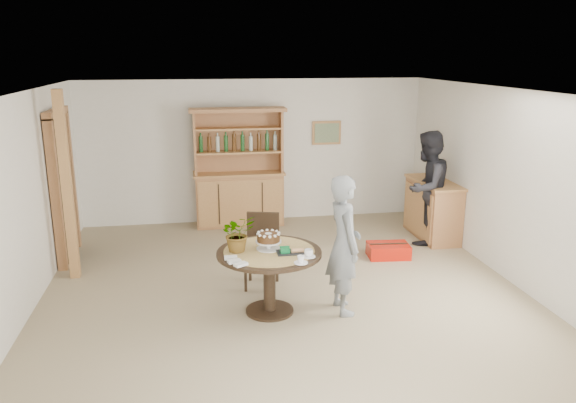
{
  "coord_description": "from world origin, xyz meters",
  "views": [
    {
      "loc": [
        -1.06,
        -6.25,
        2.94
      ],
      "look_at": [
        0.13,
        0.73,
        1.05
      ],
      "focal_mm": 35.0,
      "sensor_mm": 36.0,
      "label": 1
    }
  ],
  "objects_px": {
    "red_suitcase": "(388,250)",
    "sideboard": "(433,209)",
    "hutch": "(239,186)",
    "adult_person": "(427,188)",
    "teen_boy": "(344,245)",
    "dining_table": "(269,263)",
    "dining_chair": "(262,245)"
  },
  "relations": [
    {
      "from": "sideboard",
      "to": "red_suitcase",
      "type": "height_order",
      "value": "sideboard"
    },
    {
      "from": "hutch",
      "to": "adult_person",
      "type": "relative_size",
      "value": 1.14
    },
    {
      "from": "hutch",
      "to": "dining_chair",
      "type": "bearing_deg",
      "value": -88.71
    },
    {
      "from": "hutch",
      "to": "teen_boy",
      "type": "height_order",
      "value": "hutch"
    },
    {
      "from": "dining_chair",
      "to": "teen_boy",
      "type": "height_order",
      "value": "teen_boy"
    },
    {
      "from": "adult_person",
      "to": "red_suitcase",
      "type": "bearing_deg",
      "value": -2.97
    },
    {
      "from": "red_suitcase",
      "to": "dining_chair",
      "type": "bearing_deg",
      "value": -155.45
    },
    {
      "from": "sideboard",
      "to": "dining_chair",
      "type": "bearing_deg",
      "value": -153.88
    },
    {
      "from": "teen_boy",
      "to": "sideboard",
      "type": "bearing_deg",
      "value": -45.54
    },
    {
      "from": "teen_boy",
      "to": "adult_person",
      "type": "distance_m",
      "value": 2.87
    },
    {
      "from": "teen_boy",
      "to": "hutch",
      "type": "bearing_deg",
      "value": 10.24
    },
    {
      "from": "dining_chair",
      "to": "red_suitcase",
      "type": "bearing_deg",
      "value": 34.09
    },
    {
      "from": "dining_chair",
      "to": "hutch",
      "type": "bearing_deg",
      "value": 106.29
    },
    {
      "from": "teen_boy",
      "to": "red_suitcase",
      "type": "distance_m",
      "value": 2.09
    },
    {
      "from": "red_suitcase",
      "to": "dining_table",
      "type": "bearing_deg",
      "value": -137.33
    },
    {
      "from": "adult_person",
      "to": "hutch",
      "type": "bearing_deg",
      "value": -65.57
    },
    {
      "from": "dining_table",
      "to": "red_suitcase",
      "type": "distance_m",
      "value": 2.54
    },
    {
      "from": "hutch",
      "to": "dining_chair",
      "type": "xyz_separation_m",
      "value": [
        0.06,
        -2.7,
        -0.15
      ]
    },
    {
      "from": "hutch",
      "to": "adult_person",
      "type": "height_order",
      "value": "hutch"
    },
    {
      "from": "hutch",
      "to": "adult_person",
      "type": "bearing_deg",
      "value": -27.96
    },
    {
      "from": "dining_chair",
      "to": "red_suitcase",
      "type": "xyz_separation_m",
      "value": [
        1.96,
        0.68,
        -0.43
      ]
    },
    {
      "from": "hutch",
      "to": "dining_chair",
      "type": "distance_m",
      "value": 2.71
    },
    {
      "from": "hutch",
      "to": "teen_boy",
      "type": "xyz_separation_m",
      "value": [
        0.89,
        -3.63,
        0.12
      ]
    },
    {
      "from": "red_suitcase",
      "to": "sideboard",
      "type": "bearing_deg",
      "value": 43.01
    },
    {
      "from": "hutch",
      "to": "dining_table",
      "type": "height_order",
      "value": "hutch"
    },
    {
      "from": "dining_chair",
      "to": "adult_person",
      "type": "height_order",
      "value": "adult_person"
    },
    {
      "from": "hutch",
      "to": "red_suitcase",
      "type": "xyz_separation_m",
      "value": [
        2.02,
        -2.02,
        -0.59
      ]
    },
    {
      "from": "hutch",
      "to": "dining_chair",
      "type": "height_order",
      "value": "hutch"
    },
    {
      "from": "dining_chair",
      "to": "adult_person",
      "type": "relative_size",
      "value": 0.53
    },
    {
      "from": "dining_table",
      "to": "adult_person",
      "type": "height_order",
      "value": "adult_person"
    },
    {
      "from": "dining_chair",
      "to": "teen_boy",
      "type": "xyz_separation_m",
      "value": [
        0.83,
        -0.93,
        0.28
      ]
    },
    {
      "from": "dining_table",
      "to": "dining_chair",
      "type": "distance_m",
      "value": 0.83
    }
  ]
}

